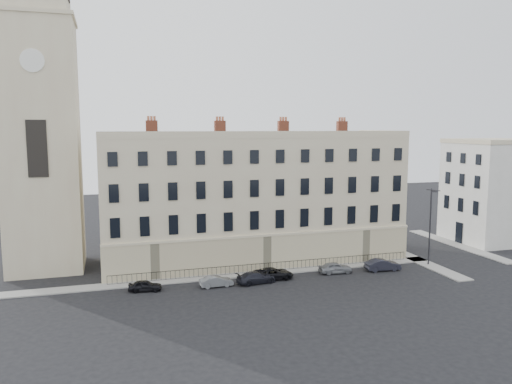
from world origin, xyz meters
The scene contains 15 objects.
ground centered at (0.00, 0.00, 0.00)m, with size 160.00×160.00×0.00m, color black.
terrace centered at (-5.97, 11.97, 7.50)m, with size 36.22×12.22×17.00m.
church_tower centered at (-30.00, 14.00, 18.66)m, with size 8.00×8.13×44.00m.
adjacent_building centered at (29.00, 11.00, 7.00)m, with size 10.00×10.00×14.00m, color silver.
pavement_terrace centered at (-10.00, 5.00, 0.06)m, with size 48.00×2.00×0.12m, color gray.
pavement_east_return centered at (13.00, 8.00, 0.06)m, with size 2.00×24.00×0.12m, color gray.
pavement_adjacent centered at (23.00, 10.00, 0.06)m, with size 2.00×20.00×0.12m, color gray.
railings centered at (-6.00, 5.40, 0.55)m, with size 35.00×0.04×0.96m.
car_a centered at (-19.87, 2.54, 0.56)m, with size 1.32×3.28×1.12m, color black.
car_b centered at (-12.77, 1.89, 0.56)m, with size 1.19×3.42×1.13m, color slate.
car_c centered at (-8.52, 1.83, 0.61)m, with size 1.72×4.23×1.23m, color black.
car_d centered at (-6.39, 2.67, 0.61)m, with size 2.04×4.42×1.23m, color black.
car_e centered at (0.99, 2.74, 0.63)m, with size 1.50×3.72×1.27m, color gray.
car_f centered at (6.62, 2.16, 0.67)m, with size 1.41×4.04×1.33m, color #21222C.
streetlamp centered at (12.97, 2.51, 5.09)m, with size 0.96×1.86×9.18m.
Camera 1 is at (-22.98, -46.61, 16.21)m, focal length 35.00 mm.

